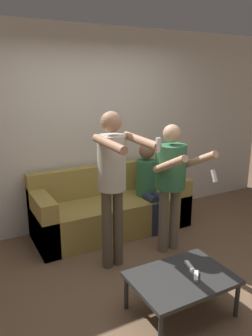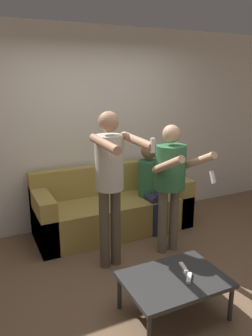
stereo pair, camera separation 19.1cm
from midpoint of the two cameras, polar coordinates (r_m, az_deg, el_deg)
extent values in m
plane|color=brown|center=(3.56, 3.93, -19.33)|extent=(14.00, 14.00, 0.00)
cube|color=silver|center=(4.56, -7.61, 6.69)|extent=(6.40, 0.06, 2.70)
cube|color=#AD9347|center=(4.50, -3.58, -8.25)|extent=(2.09, 0.78, 0.45)
cube|color=#AD9347|center=(4.62, -5.29, -1.94)|extent=(2.09, 0.16, 0.41)
cube|color=#AD9347|center=(4.19, -15.58, -9.00)|extent=(0.20, 0.78, 0.68)
cube|color=#AD9347|center=(4.90, 6.53, -4.89)|extent=(0.20, 0.78, 0.68)
cylinder|color=brown|center=(3.61, -4.89, -10.64)|extent=(0.11, 0.11, 0.90)
cylinder|color=brown|center=(3.65, -2.94, -10.23)|extent=(0.11, 0.11, 0.90)
cylinder|color=beige|center=(3.37, -4.14, 0.90)|extent=(0.30, 0.30, 0.58)
sphere|color=#A87A5B|center=(3.29, -4.28, 8.01)|extent=(0.21, 0.21, 0.21)
cylinder|color=#A87A5B|center=(2.99, -4.84, 4.21)|extent=(0.08, 0.59, 0.10)
cylinder|color=#A87A5B|center=(3.13, 0.82, 4.79)|extent=(0.08, 0.59, 0.10)
cube|color=white|center=(2.88, 3.69, 3.99)|extent=(0.04, 0.03, 0.13)
cylinder|color=#6B6051|center=(3.95, 5.11, -9.09)|extent=(0.11, 0.11, 0.80)
cylinder|color=#6B6051|center=(4.03, 7.02, -8.61)|extent=(0.11, 0.11, 0.80)
cylinder|color=#337047|center=(3.77, 6.36, 0.25)|extent=(0.35, 0.35, 0.51)
sphere|color=tan|center=(3.69, 6.53, 5.99)|extent=(0.20, 0.20, 0.20)
cylinder|color=tan|center=(3.43, 6.04, 0.63)|extent=(0.08, 0.53, 0.31)
cylinder|color=tan|center=(3.66, 11.14, 1.37)|extent=(0.08, 0.53, 0.31)
cube|color=white|center=(3.51, 13.59, -1.35)|extent=(0.04, 0.08, 0.13)
cylinder|color=#282D47|center=(4.39, 3.73, -8.87)|extent=(0.11, 0.11, 0.45)
cylinder|color=#282D47|center=(4.46, 5.12, -8.54)|extent=(0.11, 0.11, 0.45)
cylinder|color=#282D47|center=(4.42, 2.68, -5.14)|extent=(0.11, 0.32, 0.11)
cylinder|color=#282D47|center=(4.48, 4.08, -4.86)|extent=(0.11, 0.32, 0.11)
cylinder|color=#337047|center=(4.51, 2.37, -1.73)|extent=(0.28, 0.28, 0.50)
sphere|color=brown|center=(4.41, 2.42, 2.97)|extent=(0.21, 0.21, 0.21)
cube|color=#2D2D2D|center=(3.03, 7.78, -18.48)|extent=(0.88, 0.63, 0.04)
cylinder|color=#2D2D2D|center=(2.78, 3.86, -26.71)|extent=(0.04, 0.04, 0.33)
cylinder|color=#2D2D2D|center=(3.19, 17.03, -21.13)|extent=(0.04, 0.04, 0.33)
cylinder|color=#2D2D2D|center=(3.16, -1.81, -20.83)|extent=(0.04, 0.04, 0.33)
cylinder|color=#2D2D2D|center=(3.52, 10.45, -16.87)|extent=(0.04, 0.04, 0.33)
cube|color=white|center=(3.02, 10.25, -18.04)|extent=(0.13, 0.14, 0.02)
cube|color=white|center=(3.15, 9.20, -16.46)|extent=(0.07, 0.15, 0.02)
camera|label=1|loc=(0.10, -91.40, -0.38)|focal=35.00mm
camera|label=2|loc=(0.10, 88.60, 0.38)|focal=35.00mm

